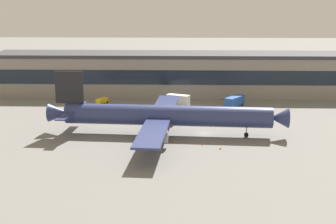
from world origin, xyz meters
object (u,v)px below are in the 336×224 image
Objects in this scene: follow_me_car at (102,100)px; traffic_cone_1 at (174,141)px; traffic_cone_0 at (220,148)px; fuel_truck at (235,101)px; traffic_cone_2 at (202,144)px; baggage_tug at (72,98)px; catering_truck at (178,100)px; airliner at (164,115)px.

follow_me_car is 49.01m from traffic_cone_1.
follow_me_car is 59.06m from traffic_cone_0.
fuel_truck is at bearing -4.20° from follow_me_car.
fuel_truck reaches higher than traffic_cone_0.
fuel_truck reaches higher than traffic_cone_2.
baggage_tug reaches higher than traffic_cone_1.
traffic_cone_2 is at bearing -48.37° from baggage_tug.
traffic_cone_2 is at bearing -106.43° from fuel_truck.
catering_truck is (24.98, -4.81, 1.20)m from follow_me_car.
fuel_truck is at bearing 5.09° from catering_truck.
catering_truck is (-18.32, -1.63, 0.41)m from fuel_truck.
fuel_truck is 44.98m from traffic_cone_0.
airliner is 108.23× the size of traffic_cone_0.
follow_me_car reaches higher than traffic_cone_2.
traffic_cone_1 is (-0.51, -37.64, -1.95)m from catering_truck.
baggage_tug is at bearing 163.18° from follow_me_car.
follow_me_car is at bearing 126.62° from traffic_cone_0.
follow_me_car is at bearing 125.27° from traffic_cone_2.
catering_truck is at bearing 103.53° from traffic_cone_0.
fuel_truck reaches higher than baggage_tug.
traffic_cone_2 is (-12.08, -40.96, -1.60)m from fuel_truck.
traffic_cone_1 is at bearing -52.25° from baggage_tug.
fuel_truck is 42.74m from traffic_cone_2.
fuel_truck is at bearing -6.82° from baggage_tug.
airliner is 12.83× the size of follow_me_car.
airliner reaches higher than traffic_cone_1.
airliner is 7.22× the size of fuel_truck.
catering_truck reaches higher than traffic_cone_1.
traffic_cone_0 is (10.25, -42.59, -2.01)m from catering_truck.
fuel_truck is (43.29, -3.18, 0.79)m from follow_me_car.
traffic_cone_2 is at bearing -42.04° from airliner.
airliner is 8.01× the size of catering_truck.
catering_truck is at bearing -174.91° from fuel_truck.
follow_me_car is 8.40× the size of traffic_cone_2.
fuel_truck is 15.00× the size of traffic_cone_0.
follow_me_car reaches higher than traffic_cone_1.
traffic_cone_0 is (46.18, -50.71, -0.80)m from baggage_tug.
airliner reaches higher than follow_me_car.
fuel_truck reaches higher than traffic_cone_1.
traffic_cone_2 is at bearing -80.99° from catering_truck.
traffic_cone_2 reaches higher than traffic_cone_0.
fuel_truck is 12.53× the size of traffic_cone_1.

